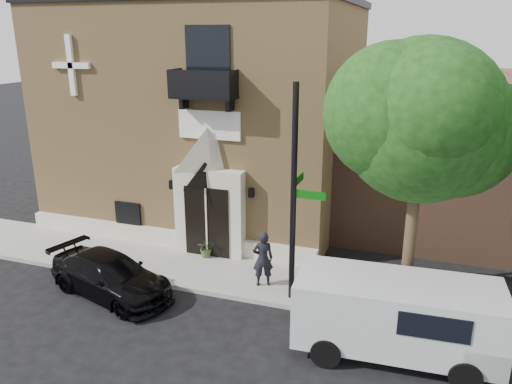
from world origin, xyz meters
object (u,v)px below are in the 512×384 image
Objects in this scene: black_sedan at (111,276)px; street_sign at (294,196)px; pedestrian_near at (263,259)px; cargo_van at (404,316)px; fire_hydrant at (339,299)px.

street_sign is (5.53, 1.43, 2.79)m from black_sedan.
black_sedan is at bearing -2.22° from pedestrian_near.
cargo_van is at bearing 128.50° from pedestrian_near.
pedestrian_near is at bearing 160.09° from street_sign.
black_sedan is 2.45× the size of pedestrian_near.
pedestrian_near is (-4.46, 2.20, -0.09)m from cargo_van.
fire_hydrant is (7.03, 1.09, -0.12)m from black_sedan.
black_sedan reaches higher than fire_hydrant.
fire_hydrant is (1.50, -0.35, -2.91)m from street_sign.
black_sedan is at bearing 175.06° from cargo_van.
fire_hydrant is at bearing 137.67° from pedestrian_near.
street_sign reaches higher than fire_hydrant.
pedestrian_near reaches higher than black_sedan.
cargo_van is at bearing -36.95° from fire_hydrant.
cargo_van reaches higher than fire_hydrant.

